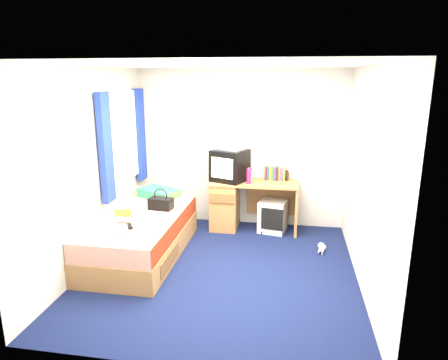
% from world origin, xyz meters
% --- Properties ---
extents(ground, '(3.40, 3.40, 0.00)m').
position_xyz_m(ground, '(0.00, 0.00, 0.00)').
color(ground, '#0C1438').
rests_on(ground, ground).
extents(room_shell, '(3.40, 3.40, 3.40)m').
position_xyz_m(room_shell, '(0.00, 0.00, 1.45)').
color(room_shell, white).
rests_on(room_shell, ground).
extents(bed, '(1.01, 2.00, 0.54)m').
position_xyz_m(bed, '(-1.10, 0.27, 0.27)').
color(bed, '#AD7C48').
rests_on(bed, ground).
extents(pillow, '(0.66, 0.56, 0.12)m').
position_xyz_m(pillow, '(-1.13, 1.11, 0.60)').
color(pillow, teal).
rests_on(pillow, bed).
extents(desk, '(1.30, 0.55, 0.75)m').
position_xyz_m(desk, '(-0.01, 1.44, 0.41)').
color(desk, '#AD7C48').
rests_on(desk, ground).
extents(storage_cube, '(0.45, 0.45, 0.48)m').
position_xyz_m(storage_cube, '(0.55, 1.40, 0.24)').
color(storage_cube, silver).
rests_on(storage_cube, ground).
extents(crt_tv, '(0.60, 0.59, 0.47)m').
position_xyz_m(crt_tv, '(-0.12, 1.44, 0.99)').
color(crt_tv, black).
rests_on(crt_tv, desk).
extents(vcr, '(0.45, 0.39, 0.07)m').
position_xyz_m(vcr, '(-0.12, 1.44, 1.26)').
color(vcr, silver).
rests_on(vcr, crt_tv).
extents(book_row, '(0.31, 0.13, 0.20)m').
position_xyz_m(book_row, '(0.55, 1.60, 0.85)').
color(book_row, maroon).
rests_on(book_row, desk).
extents(picture_frame, '(0.05, 0.12, 0.14)m').
position_xyz_m(picture_frame, '(0.73, 1.63, 0.82)').
color(picture_frame, black).
rests_on(picture_frame, desk).
extents(pink_water_bottle, '(0.07, 0.07, 0.21)m').
position_xyz_m(pink_water_bottle, '(0.18, 1.31, 0.86)').
color(pink_water_bottle, '#F12263').
rests_on(pink_water_bottle, desk).
extents(aerosol_can, '(0.05, 0.05, 0.18)m').
position_xyz_m(aerosol_can, '(0.20, 1.46, 0.84)').
color(aerosol_can, silver).
rests_on(aerosol_can, desk).
extents(handbag, '(0.33, 0.21, 0.29)m').
position_xyz_m(handbag, '(-0.92, 0.57, 0.63)').
color(handbag, black).
rests_on(handbag, bed).
extents(towel, '(0.34, 0.31, 0.10)m').
position_xyz_m(towel, '(-0.93, 0.00, 0.59)').
color(towel, white).
rests_on(towel, bed).
extents(magazine, '(0.31, 0.34, 0.01)m').
position_xyz_m(magazine, '(-1.35, 0.30, 0.55)').
color(magazine, yellow).
rests_on(magazine, bed).
extents(water_bottle, '(0.20, 0.08, 0.07)m').
position_xyz_m(water_bottle, '(-1.20, 0.00, 0.58)').
color(water_bottle, silver).
rests_on(water_bottle, bed).
extents(colour_swatch_fan, '(0.22, 0.16, 0.01)m').
position_xyz_m(colour_swatch_fan, '(-1.10, -0.35, 0.55)').
color(colour_swatch_fan, orange).
rests_on(colour_swatch_fan, bed).
extents(remote_control, '(0.12, 0.16, 0.02)m').
position_xyz_m(remote_control, '(-1.07, -0.13, 0.55)').
color(remote_control, black).
rests_on(remote_control, bed).
extents(window_assembly, '(0.11, 1.42, 1.40)m').
position_xyz_m(window_assembly, '(-1.55, 0.90, 1.42)').
color(window_assembly, silver).
rests_on(window_assembly, room_shell).
extents(white_heels, '(0.17, 0.27, 0.09)m').
position_xyz_m(white_heels, '(1.23, 0.73, 0.04)').
color(white_heels, silver).
rests_on(white_heels, ground).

